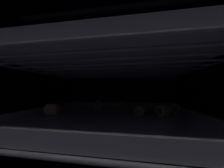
{
  "coord_description": "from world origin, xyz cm",
  "views": [
    {
      "loc": [
        6.37,
        -34.48,
        18.76
      ],
      "look_at": [
        0.0,
        4.11,
        21.05
      ],
      "focal_mm": 18.77,
      "sensor_mm": 36.0,
      "label": 1
    }
  ],
  "objects_px": {
    "pig_in_blanket_lower_1": "(53,110)",
    "pig_in_blanket_lower_3": "(163,110)",
    "oven_rack_lower": "(110,119)",
    "pig_in_blanket_lower_5": "(124,104)",
    "pig_in_blanket_lower_2": "(173,108)",
    "pig_in_blanket_upper_0": "(186,34)",
    "pig_in_blanket_upper_1": "(99,51)",
    "pig_in_blanket_upper_2": "(129,64)",
    "baking_tray_lower": "(110,116)",
    "baking_tray_upper": "(110,66)",
    "heating_element": "(110,29)",
    "pig_in_blanket_upper_4": "(132,58)",
    "pig_in_blanket_upper_6": "(144,65)",
    "pig_in_blanket_lower_0": "(140,111)",
    "oven_rack_upper": "(110,69)",
    "pig_in_blanket_upper_5": "(85,67)",
    "pig_in_blanket_upper_3": "(47,53)",
    "pig_in_blanket_lower_4": "(98,104)"
  },
  "relations": [
    {
      "from": "heating_element",
      "to": "baking_tray_upper",
      "type": "height_order",
      "value": "heating_element"
    },
    {
      "from": "pig_in_blanket_lower_1",
      "to": "pig_in_blanket_lower_3",
      "type": "xyz_separation_m",
      "value": [
        0.32,
        0.04,
        -0.0
      ]
    },
    {
      "from": "pig_in_blanket_upper_4",
      "to": "pig_in_blanket_upper_6",
      "type": "distance_m",
      "value": 0.09
    },
    {
      "from": "pig_in_blanket_lower_5",
      "to": "pig_in_blanket_upper_3",
      "type": "xyz_separation_m",
      "value": [
        -0.18,
        -0.24,
        0.15
      ]
    },
    {
      "from": "pig_in_blanket_lower_5",
      "to": "pig_in_blanket_upper_1",
      "type": "distance_m",
      "value": 0.29
    },
    {
      "from": "pig_in_blanket_upper_3",
      "to": "pig_in_blanket_upper_4",
      "type": "xyz_separation_m",
      "value": [
        0.22,
        0.07,
        -0.0
      ]
    },
    {
      "from": "pig_in_blanket_upper_4",
      "to": "pig_in_blanket_upper_0",
      "type": "bearing_deg",
      "value": -55.5
    },
    {
      "from": "pig_in_blanket_lower_4",
      "to": "pig_in_blanket_lower_3",
      "type": "bearing_deg",
      "value": -26.8
    },
    {
      "from": "pig_in_blanket_lower_3",
      "to": "pig_in_blanket_upper_3",
      "type": "xyz_separation_m",
      "value": [
        -0.3,
        -0.09,
        0.15
      ]
    },
    {
      "from": "pig_in_blanket_upper_3",
      "to": "pig_in_blanket_upper_5",
      "type": "xyz_separation_m",
      "value": [
        0.03,
        0.18,
        -0.0
      ]
    },
    {
      "from": "baking_tray_lower",
      "to": "pig_in_blanket_upper_0",
      "type": "height_order",
      "value": "pig_in_blanket_upper_0"
    },
    {
      "from": "pig_in_blanket_upper_0",
      "to": "pig_in_blanket_upper_2",
      "type": "xyz_separation_m",
      "value": [
        -0.1,
        0.2,
        -0.0
      ]
    },
    {
      "from": "pig_in_blanket_lower_5",
      "to": "pig_in_blanket_upper_6",
      "type": "xyz_separation_m",
      "value": [
        0.08,
        -0.09,
        0.15
      ]
    },
    {
      "from": "pig_in_blanket_lower_0",
      "to": "baking_tray_lower",
      "type": "bearing_deg",
      "value": -174.61
    },
    {
      "from": "heating_element",
      "to": "pig_in_blanket_upper_4",
      "type": "xyz_separation_m",
      "value": [
        0.07,
        -0.01,
        -0.1
      ]
    },
    {
      "from": "pig_in_blanket_upper_2",
      "to": "pig_in_blanket_upper_6",
      "type": "bearing_deg",
      "value": 7.92
    },
    {
      "from": "baking_tray_upper",
      "to": "pig_in_blanket_upper_0",
      "type": "relative_size",
      "value": 7.42
    },
    {
      "from": "pig_in_blanket_upper_1",
      "to": "pig_in_blanket_lower_3",
      "type": "bearing_deg",
      "value": 28.64
    },
    {
      "from": "heating_element",
      "to": "pig_in_blanket_lower_5",
      "type": "xyz_separation_m",
      "value": [
        0.03,
        0.16,
        -0.25
      ]
    },
    {
      "from": "heating_element",
      "to": "oven_rack_lower",
      "type": "bearing_deg",
      "value": -90.0
    },
    {
      "from": "pig_in_blanket_upper_5",
      "to": "pig_in_blanket_lower_0",
      "type": "bearing_deg",
      "value": -24.12
    },
    {
      "from": "pig_in_blanket_upper_4",
      "to": "pig_in_blanket_lower_2",
      "type": "bearing_deg",
      "value": 29.83
    },
    {
      "from": "oven_rack_upper",
      "to": "pig_in_blanket_upper_5",
      "type": "xyz_separation_m",
      "value": [
        -0.12,
        0.1,
        0.03
      ]
    },
    {
      "from": "pig_in_blanket_upper_2",
      "to": "pig_in_blanket_upper_6",
      "type": "xyz_separation_m",
      "value": [
        0.05,
        0.01,
        -0.0
      ]
    },
    {
      "from": "baking_tray_lower",
      "to": "baking_tray_upper",
      "type": "height_order",
      "value": "baking_tray_upper"
    },
    {
      "from": "pig_in_blanket_lower_2",
      "to": "pig_in_blanket_upper_2",
      "type": "bearing_deg",
      "value": -179.97
    },
    {
      "from": "pig_in_blanket_lower_3",
      "to": "pig_in_blanket_upper_5",
      "type": "xyz_separation_m",
      "value": [
        -0.28,
        0.09,
        0.15
      ]
    },
    {
      "from": "pig_in_blanket_lower_3",
      "to": "pig_in_blanket_upper_6",
      "type": "relative_size",
      "value": 0.85
    },
    {
      "from": "pig_in_blanket_lower_3",
      "to": "pig_in_blanket_lower_5",
      "type": "distance_m",
      "value": 0.19
    },
    {
      "from": "pig_in_blanket_lower_5",
      "to": "pig_in_blanket_upper_1",
      "type": "height_order",
      "value": "pig_in_blanket_upper_1"
    },
    {
      "from": "pig_in_blanket_lower_5",
      "to": "pig_in_blanket_upper_2",
      "type": "height_order",
      "value": "pig_in_blanket_upper_2"
    },
    {
      "from": "pig_in_blanket_lower_2",
      "to": "pig_in_blanket_upper_4",
      "type": "relative_size",
      "value": 0.8
    },
    {
      "from": "pig_in_blanket_lower_0",
      "to": "pig_in_blanket_upper_1",
      "type": "distance_m",
      "value": 0.2
    },
    {
      "from": "pig_in_blanket_lower_3",
      "to": "baking_tray_upper",
      "type": "relative_size",
      "value": 0.11
    },
    {
      "from": "baking_tray_lower",
      "to": "oven_rack_upper",
      "type": "relative_size",
      "value": 0.88
    },
    {
      "from": "pig_in_blanket_lower_0",
      "to": "pig_in_blanket_lower_2",
      "type": "relative_size",
      "value": 1.08
    },
    {
      "from": "pig_in_blanket_lower_0",
      "to": "oven_rack_upper",
      "type": "distance_m",
      "value": 0.15
    },
    {
      "from": "oven_rack_lower",
      "to": "pig_in_blanket_lower_5",
      "type": "bearing_deg",
      "value": 79.0
    },
    {
      "from": "pig_in_blanket_upper_3",
      "to": "pig_in_blanket_lower_2",
      "type": "bearing_deg",
      "value": 23.0
    },
    {
      "from": "pig_in_blanket_lower_0",
      "to": "pig_in_blanket_upper_5",
      "type": "bearing_deg",
      "value": 155.88
    },
    {
      "from": "pig_in_blanket_upper_1",
      "to": "pig_in_blanket_lower_4",
      "type": "bearing_deg",
      "value": 106.05
    },
    {
      "from": "pig_in_blanket_lower_2",
      "to": "pig_in_blanket_upper_0",
      "type": "distance_m",
      "value": 0.26
    },
    {
      "from": "pig_in_blanket_lower_5",
      "to": "oven_rack_upper",
      "type": "bearing_deg",
      "value": -101.0
    },
    {
      "from": "pig_in_blanket_lower_0",
      "to": "pig_in_blanket_lower_4",
      "type": "bearing_deg",
      "value": 143.59
    },
    {
      "from": "pig_in_blanket_lower_0",
      "to": "pig_in_blanket_upper_2",
      "type": "distance_m",
      "value": 0.17
    },
    {
      "from": "oven_rack_upper",
      "to": "pig_in_blanket_lower_1",
      "type": "bearing_deg",
      "value": -169.66
    },
    {
      "from": "pig_in_blanket_upper_2",
      "to": "baking_tray_lower",
      "type": "bearing_deg",
      "value": -129.79
    },
    {
      "from": "baking_tray_lower",
      "to": "pig_in_blanket_lower_4",
      "type": "relative_size",
      "value": 8.9
    },
    {
      "from": "pig_in_blanket_upper_1",
      "to": "pig_in_blanket_upper_2",
      "type": "height_order",
      "value": "pig_in_blanket_upper_1"
    },
    {
      "from": "oven_rack_lower",
      "to": "pig_in_blanket_upper_3",
      "type": "height_order",
      "value": "pig_in_blanket_upper_3"
    }
  ]
}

